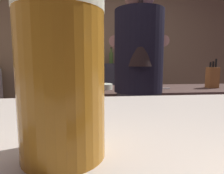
% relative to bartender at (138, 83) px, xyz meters
% --- Properties ---
extents(wall_back, '(5.20, 0.10, 2.70)m').
position_rel_bartender_xyz_m(wall_back, '(-0.07, 2.11, 0.36)').
color(wall_back, '#947B5D').
rests_on(wall_back, ground).
extents(prep_counter, '(2.10, 0.60, 0.89)m').
position_rel_bartender_xyz_m(prep_counter, '(0.28, 0.46, -0.55)').
color(prep_counter, '#49342F').
rests_on(prep_counter, ground).
extents(back_shelf, '(0.88, 0.36, 1.12)m').
position_rel_bartender_xyz_m(back_shelf, '(-0.07, 1.83, -0.43)').
color(back_shelf, '#333541').
rests_on(back_shelf, ground).
extents(bartender, '(0.47, 0.54, 1.71)m').
position_rel_bartender_xyz_m(bartender, '(0.00, 0.00, 0.00)').
color(bartender, '#33313D').
rests_on(bartender, ground).
extents(knife_block, '(0.10, 0.08, 0.28)m').
position_rel_bartender_xyz_m(knife_block, '(0.84, 0.42, 0.00)').
color(knife_block, '#92592E').
rests_on(knife_block, prep_counter).
extents(mixing_bowl, '(0.18, 0.18, 0.05)m').
position_rel_bartender_xyz_m(mixing_bowl, '(-0.23, 0.44, -0.08)').
color(mixing_bowl, silver).
rests_on(mixing_bowl, prep_counter).
extents(chefs_knife, '(0.24, 0.05, 0.01)m').
position_rel_bartender_xyz_m(chefs_knife, '(0.28, 0.41, -0.10)').
color(chefs_knife, silver).
rests_on(chefs_knife, prep_counter).
extents(pint_glass_far, '(0.08, 0.08, 0.14)m').
position_rel_bartender_xyz_m(pint_glass_far, '(-0.36, -1.18, 0.13)').
color(pint_glass_far, '#B1711F').
rests_on(pint_glass_far, bar_counter).
extents(bottle_hot_sauce, '(0.07, 0.07, 0.17)m').
position_rel_bartender_xyz_m(bottle_hot_sauce, '(-0.15, 1.77, 0.19)').
color(bottle_hot_sauce, '#DACC78').
rests_on(bottle_hot_sauce, back_shelf).
extents(bottle_soy, '(0.07, 0.07, 0.26)m').
position_rel_bartender_xyz_m(bottle_soy, '(0.00, 1.91, 0.23)').
color(bottle_soy, '#537A34').
rests_on(bottle_soy, back_shelf).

